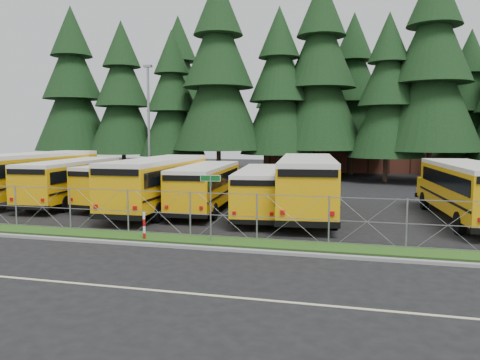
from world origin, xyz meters
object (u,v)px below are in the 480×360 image
(bus_4, at_px, (207,188))
(street_sign, at_px, (211,194))
(bus_2, at_px, (134,184))
(striped_bollard, at_px, (144,226))
(bus_5, at_px, (261,192))
(bus_east, at_px, (466,192))
(bus_0, at_px, (39,177))
(bus_3, at_px, (160,185))
(light_standard, at_px, (149,122))
(bus_6, at_px, (307,187))
(bus_1, at_px, (74,182))

(bus_4, distance_m, street_sign, 8.10)
(bus_2, xyz_separation_m, striped_bollard, (5.05, -8.96, -0.73))
(bus_5, distance_m, bus_east, 10.53)
(bus_0, xyz_separation_m, bus_3, (9.49, -1.70, -0.07))
(bus_3, relative_size, light_standard, 1.16)
(bus_4, distance_m, bus_east, 13.93)
(bus_0, relative_size, street_sign, 4.39)
(bus_0, bearing_deg, bus_east, -0.69)
(bus_3, height_order, bus_6, bus_6)
(bus_3, relative_size, striped_bollard, 9.83)
(bus_0, height_order, bus_3, bus_0)
(street_sign, bearing_deg, bus_3, 127.82)
(bus_5, bearing_deg, bus_0, 166.84)
(bus_2, relative_size, bus_5, 1.02)
(street_sign, distance_m, light_standard, 21.37)
(bus_east, relative_size, street_sign, 4.10)
(bus_2, xyz_separation_m, street_sign, (7.91, -8.63, 0.70))
(bus_3, height_order, striped_bollard, bus_3)
(bus_0, height_order, bus_1, bus_0)
(bus_1, bearing_deg, bus_5, -10.33)
(bus_0, bearing_deg, bus_2, 2.74)
(bus_0, distance_m, light_standard, 10.80)
(bus_east, height_order, light_standard, light_standard)
(street_sign, distance_m, striped_bollard, 3.22)
(bus_east, xyz_separation_m, street_sign, (-11.26, -7.55, 0.52))
(bus_6, bearing_deg, bus_2, 167.02)
(bus_0, bearing_deg, bus_4, -2.70)
(bus_6, relative_size, bus_east, 1.07)
(bus_3, relative_size, bus_5, 1.19)
(bus_2, bearing_deg, bus_east, 3.83)
(bus_3, height_order, bus_5, bus_3)
(bus_4, bearing_deg, bus_1, 173.31)
(bus_4, height_order, street_sign, street_sign)
(bus_east, bearing_deg, bus_0, 173.11)
(bus_east, distance_m, striped_bollard, 16.20)
(bus_2, bearing_deg, light_standard, 116.48)
(bus_6, bearing_deg, street_sign, -119.84)
(bus_2, xyz_separation_m, bus_east, (19.17, -1.08, 0.18))
(bus_1, relative_size, bus_2, 1.06)
(bus_2, height_order, bus_6, bus_6)
(bus_3, relative_size, bus_6, 0.96)
(bus_1, height_order, bus_east, bus_east)
(bus_0, distance_m, bus_2, 6.84)
(bus_2, xyz_separation_m, bus_6, (11.11, -1.32, 0.28))
(bus_5, bearing_deg, light_standard, 130.14)
(bus_0, bearing_deg, bus_6, -2.34)
(bus_1, xyz_separation_m, bus_5, (12.52, -1.26, -0.11))
(bus_6, relative_size, street_sign, 4.38)
(bus_3, distance_m, striped_bollard, 7.55)
(bus_3, distance_m, light_standard, 13.20)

